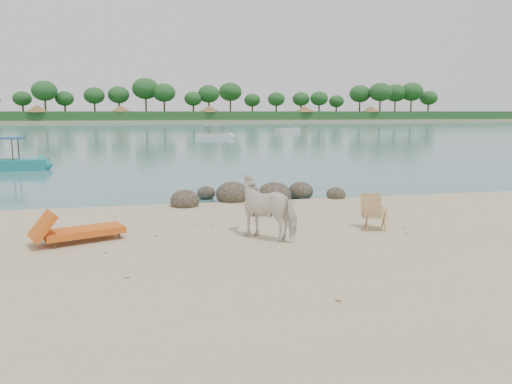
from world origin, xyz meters
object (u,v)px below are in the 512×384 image
boulders (252,196)px  cow (269,208)px  deck_chair (375,214)px  side_table (262,208)px  lounge_chair (84,228)px

boulders → cow: (-0.65, -5.20, 0.57)m
cow → deck_chair: 2.90m
boulders → side_table: boulders is taller
cow → side_table: size_ratio=2.79×
boulders → cow: size_ratio=3.49×
boulders → side_table: (-0.24, -2.71, 0.08)m
lounge_chair → cow: bearing=-29.0°
deck_chair → side_table: bearing=150.3°
boulders → lounge_chair: lounge_chair is taller
lounge_chair → deck_chair: (7.29, -0.40, 0.12)m
cow → lounge_chair: bearing=-50.0°
boulders → lounge_chair: bearing=-137.4°
side_table → deck_chair: (2.48, -2.34, 0.20)m
deck_chair → boulders: bearing=127.5°
side_table → deck_chair: size_ratio=0.70×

